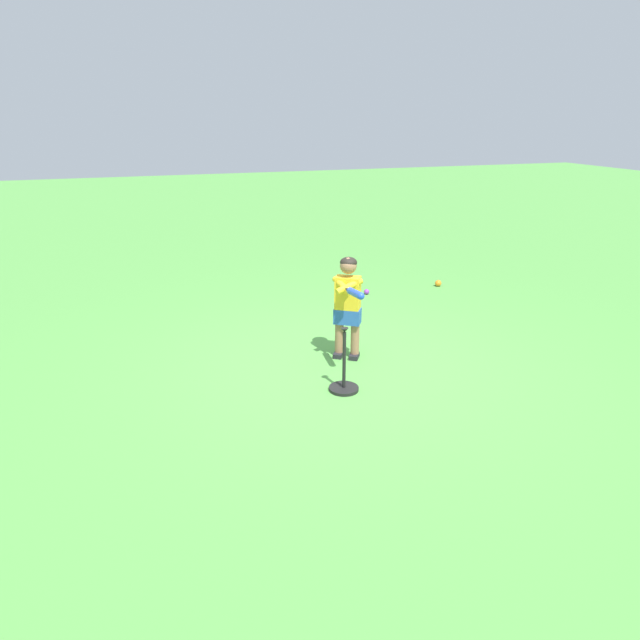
{
  "coord_description": "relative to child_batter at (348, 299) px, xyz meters",
  "views": [
    {
      "loc": [
        -4.95,
        2.0,
        2.44
      ],
      "look_at": [
        0.25,
        0.23,
        0.45
      ],
      "focal_mm": 32.2,
      "sensor_mm": 36.0,
      "label": 1
    }
  ],
  "objects": [
    {
      "name": "batting_tee",
      "position": [
        -0.69,
        0.3,
        -0.55
      ],
      "size": [
        0.28,
        0.28,
        0.62
      ],
      "color": "black",
      "rests_on": "ground"
    },
    {
      "name": "child_batter",
      "position": [
        0.0,
        0.0,
        0.0
      ],
      "size": [
        0.78,
        0.34,
        1.08
      ],
      "color": "#232328",
      "rests_on": "ground"
    },
    {
      "name": "ground_plane",
      "position": [
        -0.22,
        0.06,
        -0.65
      ],
      "size": [
        40.0,
        40.0,
        0.0
      ],
      "primitive_type": "plane",
      "color": "#519942"
    },
    {
      "name": "play_ball_far_left",
      "position": [
        2.03,
        -2.25,
        -0.6
      ],
      "size": [
        0.1,
        0.1,
        0.1
      ],
      "primitive_type": "sphere",
      "color": "orange",
      "rests_on": "ground"
    },
    {
      "name": "play_ball_far_right",
      "position": [
        2.01,
        -1.09,
        -0.61
      ],
      "size": [
        0.08,
        0.08,
        0.08
      ],
      "primitive_type": "sphere",
      "color": "purple",
      "rests_on": "ground"
    }
  ]
}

